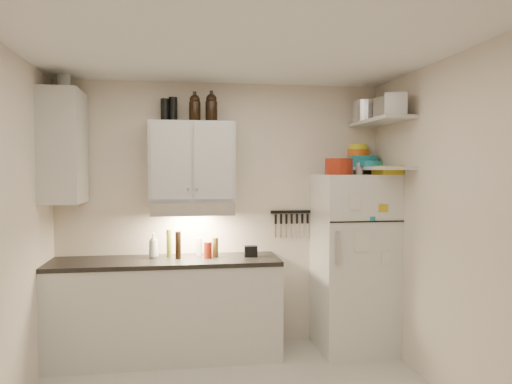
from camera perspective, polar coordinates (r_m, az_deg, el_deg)
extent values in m
cube|color=white|center=(3.58, -1.84, 16.55)|extent=(3.20, 3.00, 0.02)
cube|color=beige|center=(4.99, -3.91, -2.59)|extent=(3.20, 0.02, 2.60)
cube|color=beige|center=(4.02, 21.67, -3.99)|extent=(0.02, 3.00, 2.60)
cube|color=silver|center=(4.82, -10.26, -13.20)|extent=(2.10, 0.60, 0.88)
cube|color=black|center=(4.72, -10.30, -7.81)|extent=(2.10, 0.62, 0.04)
cube|color=silver|center=(4.78, -7.34, 3.48)|extent=(0.80, 0.33, 0.75)
cube|color=silver|center=(4.76, -21.16, 4.84)|extent=(0.33, 0.55, 1.00)
cube|color=silver|center=(4.73, -7.29, -1.79)|extent=(0.76, 0.46, 0.12)
cube|color=silver|center=(4.98, 11.09, -7.87)|extent=(0.70, 0.68, 1.70)
cube|color=silver|center=(4.87, 14.01, 7.83)|extent=(0.30, 0.95, 0.03)
cube|color=silver|center=(4.84, 13.96, 2.64)|extent=(0.30, 0.95, 0.03)
cube|color=black|center=(5.07, 4.03, -2.28)|extent=(0.42, 0.02, 0.03)
cylinder|color=maroon|center=(4.77, 9.43, 2.88)|extent=(0.33, 0.33, 0.15)
cube|color=gold|center=(4.76, 14.77, 2.42)|extent=(0.22, 0.26, 0.08)
cylinder|color=silver|center=(4.87, 11.74, 2.62)|extent=(0.08, 0.08, 0.11)
cylinder|color=silver|center=(5.08, 12.58, 8.95)|extent=(0.35, 0.35, 0.21)
cube|color=#AAAAAD|center=(4.81, 14.82, 9.24)|extent=(0.23, 0.22, 0.20)
cube|color=#AAAAAD|center=(4.54, 15.71, 9.59)|extent=(0.25, 0.25, 0.19)
cylinder|color=teal|center=(5.17, 12.19, 3.43)|extent=(0.28, 0.28, 0.11)
cylinder|color=orange|center=(5.24, 11.63, 4.41)|extent=(0.22, 0.22, 0.07)
cylinder|color=yellow|center=(5.24, 11.64, 5.08)|extent=(0.18, 0.18, 0.06)
cylinder|color=teal|center=(4.89, 12.95, 3.15)|extent=(0.24, 0.24, 0.06)
cylinder|color=black|center=(4.89, -9.46, 9.25)|extent=(0.10, 0.10, 0.24)
cylinder|color=black|center=(4.87, -10.40, 9.16)|extent=(0.08, 0.08, 0.22)
cylinder|color=silver|center=(4.88, -21.13, 11.65)|extent=(0.12, 0.12, 0.16)
imported|color=silver|center=(4.79, -11.63, -5.83)|extent=(0.12, 0.12, 0.27)
cylinder|color=brown|center=(4.76, -4.69, -6.32)|extent=(0.07, 0.07, 0.18)
cylinder|color=#5A681A|center=(4.81, -9.91, -5.80)|extent=(0.05, 0.05, 0.26)
cylinder|color=black|center=(4.70, -8.89, -6.02)|extent=(0.07, 0.07, 0.26)
cylinder|color=silver|center=(4.86, -6.50, -6.25)|extent=(0.07, 0.07, 0.17)
cylinder|color=maroon|center=(4.71, -5.53, -6.61)|extent=(0.08, 0.08, 0.15)
cube|color=black|center=(4.77, -0.60, -6.79)|extent=(0.13, 0.09, 0.10)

